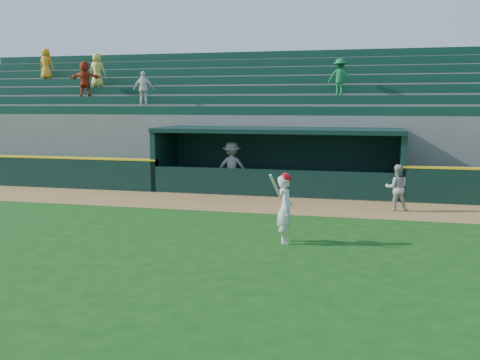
% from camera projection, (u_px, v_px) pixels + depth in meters
% --- Properties ---
extents(ground, '(120.00, 120.00, 0.00)m').
position_uv_depth(ground, '(225.00, 240.00, 13.35)').
color(ground, '#124210').
rests_on(ground, ground).
extents(warning_track, '(40.00, 3.00, 0.01)m').
position_uv_depth(warning_track, '(263.00, 204.00, 18.07)').
color(warning_track, olive).
rests_on(warning_track, ground).
extents(dugout_player_front, '(0.77, 0.63, 1.48)m').
position_uv_depth(dugout_player_front, '(397.00, 188.00, 16.94)').
color(dugout_player_front, '#A6A6A1').
rests_on(dugout_player_front, ground).
extents(dugout_player_inside, '(1.37, 0.97, 1.92)m').
position_uv_depth(dugout_player_inside, '(232.00, 167.00, 20.68)').
color(dugout_player_inside, '#A3A39E').
rests_on(dugout_player_inside, ground).
extents(dugout, '(9.40, 2.80, 2.46)m').
position_uv_depth(dugout, '(278.00, 156.00, 20.86)').
color(dugout, slate).
rests_on(dugout, ground).
extents(stands, '(34.50, 6.25, 6.15)m').
position_uv_depth(stands, '(294.00, 125.00, 25.11)').
color(stands, slate).
rests_on(stands, ground).
extents(batter_at_plate, '(0.58, 0.78, 1.75)m').
position_uv_depth(batter_at_plate, '(285.00, 208.00, 13.02)').
color(batter_at_plate, silver).
rests_on(batter_at_plate, ground).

